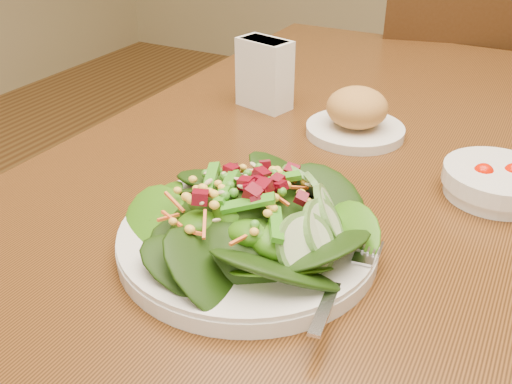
# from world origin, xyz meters

# --- Properties ---
(dining_table) EXTENTS (0.90, 1.40, 0.75)m
(dining_table) POSITION_xyz_m (0.00, 0.00, 0.65)
(dining_table) COLOR brown
(dining_table) RESTS_ON ground_plane
(chair_far) EXTENTS (0.51, 0.52, 0.91)m
(chair_far) POSITION_xyz_m (-0.03, 0.85, 0.48)
(chair_far) COLOR black
(chair_far) RESTS_ON ground_plane
(salad_plate) EXTENTS (0.30, 0.30, 0.09)m
(salad_plate) POSITION_xyz_m (-0.04, -0.29, 0.78)
(salad_plate) COLOR white
(salad_plate) RESTS_ON dining_table
(bread_plate) EXTENTS (0.16, 0.16, 0.08)m
(bread_plate) POSITION_xyz_m (-0.05, 0.07, 0.78)
(bread_plate) COLOR white
(bread_plate) RESTS_ON dining_table
(tomato_bowl) EXTENTS (0.14, 0.14, 0.05)m
(tomato_bowl) POSITION_xyz_m (0.18, -0.03, 0.77)
(tomato_bowl) COLOR white
(tomato_bowl) RESTS_ON dining_table
(napkin_holder) EXTENTS (0.10, 0.07, 0.12)m
(napkin_holder) POSITION_xyz_m (-0.24, 0.11, 0.81)
(napkin_holder) COLOR white
(napkin_holder) RESTS_ON dining_table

